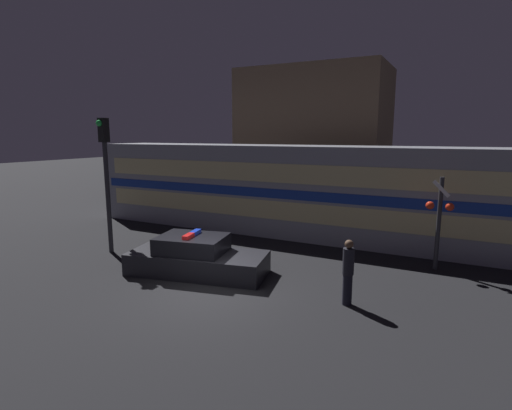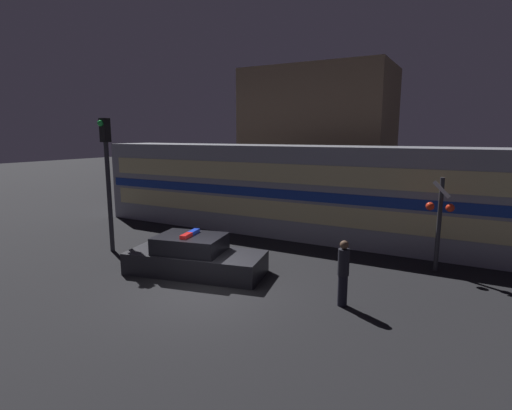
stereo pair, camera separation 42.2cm
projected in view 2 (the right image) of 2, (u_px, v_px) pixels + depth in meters
ground_plane at (204, 292)px, 11.81m from camera, size 120.00×120.00×0.00m
train at (300, 190)px, 18.42m from camera, size 21.20×2.94×4.10m
police_car at (194, 258)px, 13.39m from camera, size 4.86×2.75×1.40m
pedestrian at (343, 273)px, 10.72m from camera, size 0.31×0.31×1.83m
crossing_signal_near at (439, 218)px, 13.29m from camera, size 0.88×0.37×3.21m
traffic_light_corner at (107, 170)px, 15.42m from camera, size 0.30×0.46×5.21m
building_left at (318, 141)px, 24.16m from camera, size 8.47×5.04×8.43m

